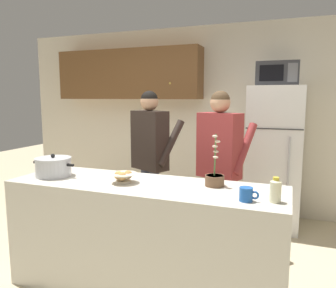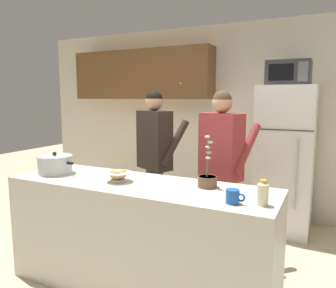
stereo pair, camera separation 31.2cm
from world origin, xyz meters
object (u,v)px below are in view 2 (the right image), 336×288
coffee_mug (233,196)px  potted_orchid (207,179)px  microwave (289,73)px  refrigerator (284,160)px  bread_bowl (118,176)px  bottle_near_edge (263,193)px  person_by_sink (221,155)px  cooking_pot (55,164)px  person_near_pot (155,148)px

coffee_mug → potted_orchid: (-0.28, 0.30, 0.02)m
microwave → coffee_mug: size_ratio=3.66×
refrigerator → bread_bowl: (-1.08, -1.89, 0.10)m
bottle_near_edge → refrigerator: bearing=93.0°
microwave → coffee_mug: bearing=-92.2°
coffee_mug → person_by_sink: bearing=111.3°
cooking_pot → coffee_mug: (1.69, -0.12, -0.04)m
potted_orchid → microwave: bearing=78.0°
microwave → potted_orchid: (-0.36, -1.70, -0.90)m
microwave → potted_orchid: 1.96m
coffee_mug → bottle_near_edge: (0.18, 0.05, 0.04)m
cooking_pot → bread_bowl: bearing=0.6°
person_near_pot → refrigerator: bearing=35.4°
bread_bowl → bottle_near_edge: bottle_near_edge is taller
person_near_pot → bread_bowl: person_near_pot is taller
cooking_pot → coffee_mug: size_ratio=3.24×
person_by_sink → cooking_pot: 1.57m
person_near_pot → bottle_near_edge: 1.74m
person_by_sink → bottle_near_edge: (0.58, -0.97, -0.05)m
microwave → cooking_pot: microwave is taller
bread_bowl → potted_orchid: potted_orchid is taller
refrigerator → cooking_pot: refrigerator is taller
person_near_pot → potted_orchid: 1.22m
cooking_pot → bread_bowl: 0.69m
microwave → cooking_pot: bearing=-133.3°
refrigerator → person_by_sink: (-0.47, -1.01, 0.18)m
microwave → person_near_pot: bearing=-145.3°
coffee_mug → cooking_pot: bearing=175.9°
person_by_sink → cooking_pot: size_ratio=3.96×
coffee_mug → potted_orchid: size_ratio=0.32×
bottle_near_edge → potted_orchid: potted_orchid is taller
person_by_sink → potted_orchid: bearing=-81.2°
microwave → cooking_pot: size_ratio=1.13×
bread_bowl → microwave: bearing=60.1°
person_near_pot → person_by_sink: 0.81m
refrigerator → cooking_pot: 2.60m
coffee_mug → bottle_near_edge: size_ratio=0.77×
bread_bowl → coffee_mug: bearing=-7.4°
microwave → bread_bowl: 2.34m
potted_orchid → coffee_mug: bearing=-46.8°
person_near_pot → microwave: bearing=34.7°
person_near_pot → person_by_sink: size_ratio=1.00×
microwave → refrigerator: bearing=90.1°
refrigerator → bread_bowl: refrigerator is taller
cooking_pot → person_by_sink: bearing=34.5°
person_near_pot → person_by_sink: person_near_pot is taller
bread_bowl → bottle_near_edge: size_ratio=1.32×
person_by_sink → coffee_mug: size_ratio=12.81×
cooking_pot → bottle_near_edge: (1.87, -0.08, -0.00)m
person_by_sink → potted_orchid: 0.72m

